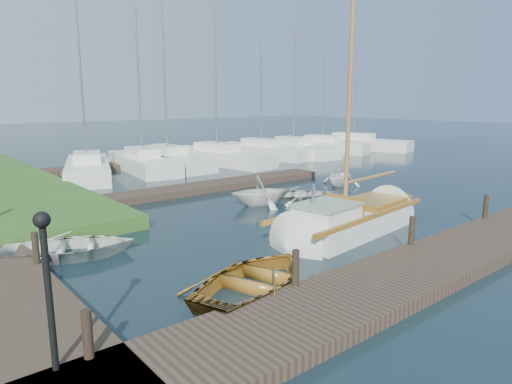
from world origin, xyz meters
TOP-DOWN VIEW (x-y plane):
  - ground at (0.00, 0.00)m, footprint 160.00×160.00m
  - near_dock at (0.00, -6.00)m, footprint 18.00×2.20m
  - far_dock at (2.00, 6.50)m, footprint 14.00×1.60m
  - pontoon at (10.00, 16.00)m, footprint 30.00×1.60m
  - mooring_post_0 at (-7.50, -5.00)m, footprint 0.16×0.16m
  - mooring_post_1 at (-3.00, -5.00)m, footprint 0.16×0.16m
  - mooring_post_2 at (1.50, -5.00)m, footprint 0.16×0.16m
  - mooring_post_3 at (6.00, -5.00)m, footprint 0.16×0.16m
  - mooring_post_4 at (-7.00, 0.00)m, footprint 0.16×0.16m
  - lamp_post at (-8.00, -5.00)m, footprint 0.24×0.24m
  - sailboat at (1.97, -2.49)m, footprint 7.33×2.79m
  - dinghy at (-3.42, -4.13)m, footprint 4.30×3.65m
  - tender_a at (-5.96, 0.89)m, footprint 4.18×3.62m
  - tender_b at (2.23, 2.36)m, footprint 3.13×2.92m
  - tender_c at (4.10, 1.93)m, footprint 3.74×3.31m
  - tender_d at (8.11, 3.16)m, footprint 2.97×2.78m
  - marina_boat_0 at (-0.91, 13.64)m, footprint 4.64×7.92m
  - marina_boat_1 at (2.60, 14.07)m, footprint 3.32×8.25m
  - marina_boat_2 at (4.46, 14.34)m, footprint 2.24×8.21m
  - marina_boat_3 at (7.87, 13.75)m, footprint 3.45×9.33m
  - marina_boat_4 at (12.35, 14.42)m, footprint 3.52×8.43m
  - marina_boat_5 at (15.30, 14.01)m, footprint 3.10×8.79m
  - marina_boat_6 at (18.56, 13.92)m, footprint 4.62×7.78m
  - marina_boat_7 at (22.51, 13.89)m, footprint 4.86×10.16m

SIDE VIEW (x-z plane):
  - ground at x=0.00m, z-range 0.00..0.00m
  - near_dock at x=0.00m, z-range 0.00..0.30m
  - far_dock at x=2.00m, z-range 0.00..0.30m
  - pontoon at x=10.00m, z-range 0.00..0.30m
  - tender_c at x=4.10m, z-range 0.00..0.64m
  - sailboat at x=1.97m, z-range -4.57..5.26m
  - tender_a at x=-5.96m, z-range 0.00..0.72m
  - dinghy at x=-3.42m, z-range 0.00..0.76m
  - marina_boat_1 at x=2.60m, z-range -4.18..5.30m
  - marina_boat_5 at x=15.30m, z-range -4.98..6.11m
  - marina_boat_7 at x=22.51m, z-range -5.37..6.51m
  - marina_boat_4 at x=12.35m, z-range -4.93..6.07m
  - marina_boat_0 at x=-0.91m, z-range -4.88..6.02m
  - marina_boat_6 at x=18.56m, z-range -4.91..6.06m
  - marina_boat_3 at x=7.87m, z-range -5.60..6.75m
  - marina_boat_2 at x=4.46m, z-range -5.31..6.46m
  - tender_d at x=8.11m, z-range 0.00..1.26m
  - tender_b at x=2.23m, z-range 0.00..1.34m
  - mooring_post_0 at x=-7.50m, z-range 0.30..1.10m
  - mooring_post_1 at x=-3.00m, z-range 0.30..1.10m
  - mooring_post_2 at x=1.50m, z-range 0.30..1.10m
  - mooring_post_3 at x=6.00m, z-range 0.30..1.10m
  - mooring_post_4 at x=-7.00m, z-range 0.30..1.10m
  - lamp_post at x=-8.00m, z-range 0.65..3.09m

